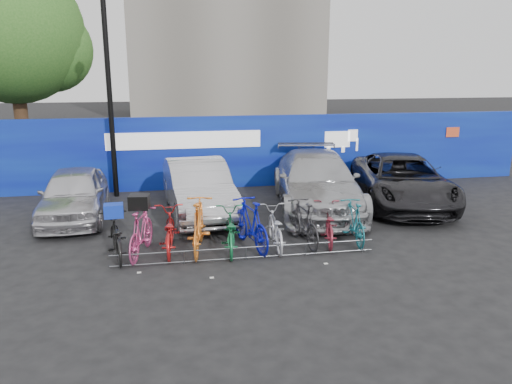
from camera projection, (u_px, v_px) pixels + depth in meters
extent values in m
plane|color=black|center=(242.00, 250.00, 11.13)|extent=(100.00, 100.00, 0.00)
cube|color=#090E87|center=(215.00, 152.00, 16.57)|extent=(22.00, 0.15, 2.40)
cube|color=white|center=(184.00, 140.00, 16.19)|extent=(5.00, 0.02, 0.55)
cube|color=white|center=(337.00, 139.00, 17.10)|extent=(1.20, 0.02, 0.90)
cube|color=#D44925|center=(453.00, 132.00, 17.79)|extent=(0.50, 0.02, 0.35)
cylinder|color=#382314|center=(22.00, 120.00, 19.01)|extent=(0.50, 0.50, 4.00)
sphere|color=#24561B|center=(12.00, 32.00, 18.22)|extent=(5.20, 5.20, 5.20)
sphere|color=#24561B|center=(50.00, 49.00, 18.86)|extent=(3.20, 3.20, 3.20)
cylinder|color=black|center=(110.00, 100.00, 15.01)|extent=(0.16, 0.16, 6.00)
cylinder|color=#595B60|center=(246.00, 247.00, 10.49)|extent=(5.60, 0.03, 0.03)
cylinder|color=#595B60|center=(246.00, 258.00, 10.55)|extent=(5.60, 0.03, 0.03)
cylinder|color=#595B60|center=(119.00, 262.00, 10.09)|extent=(0.03, 0.03, 0.28)
cylinder|color=#595B60|center=(184.00, 258.00, 10.31)|extent=(0.03, 0.03, 0.28)
cylinder|color=#595B60|center=(246.00, 254.00, 10.53)|extent=(0.03, 0.03, 0.28)
cylinder|color=#595B60|center=(306.00, 250.00, 10.75)|extent=(0.03, 0.03, 0.28)
cylinder|color=#595B60|center=(363.00, 246.00, 10.97)|extent=(0.03, 0.03, 0.28)
imported|color=silver|center=(74.00, 194.00, 13.27)|extent=(1.74, 4.05, 1.36)
imported|color=#A7A7AC|center=(198.00, 188.00, 13.65)|extent=(1.96, 4.62, 1.48)
imported|color=#ABABAF|center=(317.00, 182.00, 14.18)|extent=(3.00, 5.72, 1.58)
imported|color=black|center=(402.00, 180.00, 14.68)|extent=(3.42, 5.55, 1.44)
imported|color=black|center=(116.00, 237.00, 10.60)|extent=(0.90, 1.80, 0.90)
imported|color=#C33D7A|center=(141.00, 232.00, 10.69)|extent=(0.88, 1.81, 1.05)
imported|color=#B11819|center=(169.00, 231.00, 10.93)|extent=(0.70, 1.83, 0.95)
imported|color=orange|center=(199.00, 225.00, 10.92)|extent=(0.85, 2.05, 1.19)
imported|color=#146638|center=(230.00, 231.00, 10.97)|extent=(0.80, 1.83, 0.93)
imported|color=#0A10AA|center=(251.00, 224.00, 11.12)|extent=(0.97, 1.97, 1.14)
imported|color=#AEAFB5|center=(275.00, 228.00, 11.22)|extent=(0.68, 1.75, 0.90)
imported|color=#262628|center=(304.00, 223.00, 11.34)|extent=(0.69, 1.79, 1.05)
imported|color=maroon|center=(328.00, 224.00, 11.52)|extent=(0.94, 1.79, 0.90)
imported|color=#166472|center=(354.00, 222.00, 11.52)|extent=(0.58, 1.68, 0.99)
cube|color=#0F2BA9|center=(114.00, 211.00, 10.45)|extent=(0.42, 0.33, 0.28)
cube|color=black|center=(139.00, 202.00, 10.52)|extent=(0.46, 0.42, 0.30)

